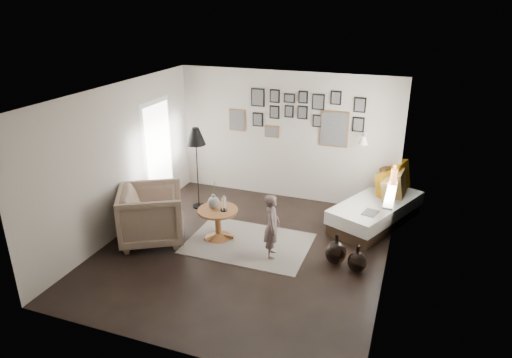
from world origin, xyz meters
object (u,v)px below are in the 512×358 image
(pedestal_table, at_px, (218,225))
(demijohn_large, at_px, (336,253))
(vase, at_px, (214,200))
(armchair, at_px, (152,215))
(floor_lamp, at_px, (196,139))
(magazine_basket, at_px, (139,236))
(child, at_px, (272,226))
(demijohn_small, at_px, (357,262))
(daybed, at_px, (377,206))

(pedestal_table, bearing_deg, demijohn_large, -3.31)
(vase, xyz_separation_m, demijohn_large, (2.14, -0.14, -0.50))
(armchair, bearing_deg, floor_lamp, -34.70)
(magazine_basket, relative_size, child, 0.36)
(floor_lamp, distance_m, child, 2.48)
(armchair, xyz_separation_m, demijohn_large, (3.08, 0.33, -0.29))
(demijohn_small, height_order, child, child)
(magazine_basket, bearing_deg, pedestal_table, 31.66)
(demijohn_small, bearing_deg, floor_lamp, 159.07)
(daybed, bearing_deg, demijohn_large, -80.21)
(armchair, height_order, magazine_basket, armchair)
(armchair, xyz_separation_m, demijohn_small, (3.43, 0.21, -0.31))
(armchair, distance_m, demijohn_large, 3.11)
(vase, xyz_separation_m, magazine_basket, (-1.06, -0.72, -0.51))
(magazine_basket, distance_m, child, 2.27)
(daybed, bearing_deg, floor_lamp, -146.77)
(daybed, relative_size, child, 2.05)
(vase, height_order, child, child)
(armchair, distance_m, magazine_basket, 0.41)
(floor_lamp, xyz_separation_m, child, (1.95, -1.27, -0.87))
(daybed, xyz_separation_m, child, (-1.44, -1.82, 0.22))
(floor_lamp, relative_size, child, 1.52)
(daybed, height_order, armchair, daybed)
(magazine_basket, bearing_deg, armchair, 64.21)
(magazine_basket, xyz_separation_m, demijohn_large, (3.20, 0.59, 0.00))
(armchair, relative_size, demijohn_small, 2.32)
(demijohn_large, bearing_deg, magazine_basket, -169.64)
(floor_lamp, distance_m, demijohn_small, 3.75)
(pedestal_table, relative_size, magazine_basket, 1.78)
(child, bearing_deg, floor_lamp, 41.07)
(daybed, bearing_deg, pedestal_table, -123.68)
(pedestal_table, bearing_deg, floor_lamp, 131.12)
(pedestal_table, distance_m, daybed, 2.95)
(floor_lamp, bearing_deg, demijohn_small, -20.93)
(vase, relative_size, demijohn_large, 0.99)
(demijohn_small, bearing_deg, vase, 174.06)
(vase, bearing_deg, armchair, -153.52)
(pedestal_table, xyz_separation_m, demijohn_small, (2.41, -0.24, -0.08))
(pedestal_table, distance_m, child, 1.12)
(demijohn_large, height_order, demijohn_small, demijohn_large)
(magazine_basket, height_order, child, child)
(vase, distance_m, floor_lamp, 1.47)
(armchair, bearing_deg, pedestal_table, -96.19)
(floor_lamp, bearing_deg, pedestal_table, -48.88)
(pedestal_table, height_order, vase, vase)
(pedestal_table, relative_size, armchair, 0.66)
(demijohn_small, bearing_deg, child, -179.55)
(demijohn_small, bearing_deg, magazine_basket, -172.54)
(child, bearing_deg, armchair, 79.71)
(daybed, xyz_separation_m, magazine_basket, (-3.63, -2.28, -0.13))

